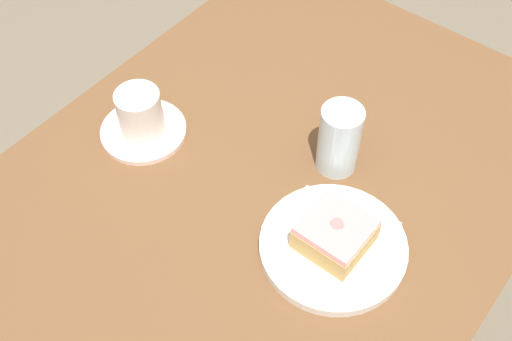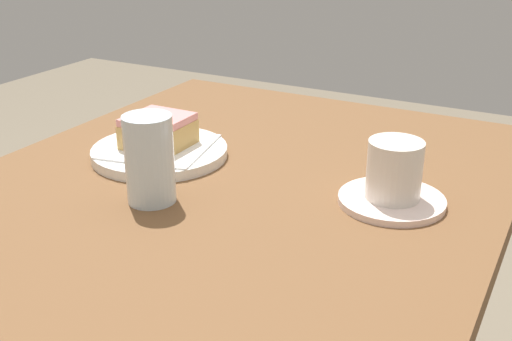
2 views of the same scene
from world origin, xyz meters
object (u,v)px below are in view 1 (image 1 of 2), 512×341
plate_glazed_square (333,247)px  water_glass (339,139)px  donut_glazed_square (335,233)px  coffee_cup (141,118)px

plate_glazed_square → water_glass: size_ratio=1.78×
donut_glazed_square → coffee_cup: size_ratio=0.64×
coffee_cup → donut_glazed_square: bearing=91.2°
water_glass → coffee_cup: water_glass is taller
water_glass → coffee_cup: bearing=-63.5°
plate_glazed_square → coffee_cup: bearing=-88.8°
donut_glazed_square → water_glass: water_glass is taller
plate_glazed_square → coffee_cup: coffee_cup is taller
water_glass → coffee_cup: 0.31m
donut_glazed_square → plate_glazed_square: bearing=0.0°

